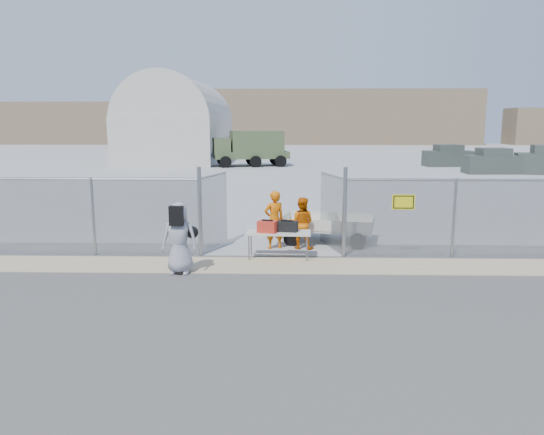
{
  "coord_description": "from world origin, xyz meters",
  "views": [
    {
      "loc": [
        0.38,
        -12.42,
        3.7
      ],
      "look_at": [
        0.0,
        2.0,
        1.1
      ],
      "focal_mm": 35.0,
      "sensor_mm": 36.0,
      "label": 1
    }
  ],
  "objects_px": {
    "folding_table": "(278,245)",
    "utility_trailer": "(328,228)",
    "visitor": "(179,238)",
    "security_worker_left": "(274,220)",
    "security_worker_right": "(301,223)"
  },
  "relations": [
    {
      "from": "security_worker_left",
      "to": "visitor",
      "type": "relative_size",
      "value": 0.97
    },
    {
      "from": "visitor",
      "to": "folding_table",
      "type": "bearing_deg",
      "value": 35.69
    },
    {
      "from": "folding_table",
      "to": "utility_trailer",
      "type": "distance_m",
      "value": 2.55
    },
    {
      "from": "security_worker_left",
      "to": "visitor",
      "type": "bearing_deg",
      "value": 24.61
    },
    {
      "from": "security_worker_left",
      "to": "utility_trailer",
      "type": "relative_size",
      "value": 0.48
    },
    {
      "from": "security_worker_left",
      "to": "security_worker_right",
      "type": "xyz_separation_m",
      "value": [
        0.81,
        0.01,
        -0.09
      ]
    },
    {
      "from": "folding_table",
      "to": "security_worker_right",
      "type": "bearing_deg",
      "value": 62.06
    },
    {
      "from": "security_worker_left",
      "to": "visitor",
      "type": "height_order",
      "value": "visitor"
    },
    {
      "from": "visitor",
      "to": "utility_trailer",
      "type": "distance_m",
      "value": 5.33
    },
    {
      "from": "security_worker_left",
      "to": "security_worker_right",
      "type": "height_order",
      "value": "security_worker_left"
    },
    {
      "from": "folding_table",
      "to": "security_worker_right",
      "type": "xyz_separation_m",
      "value": [
        0.66,
        1.14,
        0.4
      ]
    },
    {
      "from": "visitor",
      "to": "utility_trailer",
      "type": "xyz_separation_m",
      "value": [
        3.93,
        3.56,
        -0.45
      ]
    },
    {
      "from": "security_worker_right",
      "to": "utility_trailer",
      "type": "xyz_separation_m",
      "value": [
        0.85,
        0.91,
        -0.33
      ]
    },
    {
      "from": "security_worker_left",
      "to": "visitor",
      "type": "distance_m",
      "value": 3.48
    },
    {
      "from": "folding_table",
      "to": "utility_trailer",
      "type": "bearing_deg",
      "value": 55.85
    }
  ]
}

